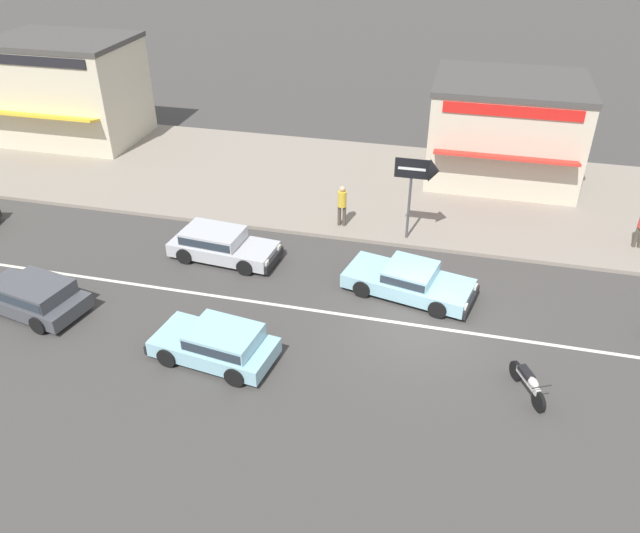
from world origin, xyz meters
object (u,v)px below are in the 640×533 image
motorcycle_1 (528,382)px  pedestrian_mid_kerb (342,203)px  hatchback_silver_3 (220,244)px  arrow_signboard (428,173)px  hatchback_dark_grey_4 (33,295)px  shopfront_corner_warung (505,129)px  shopfront_mid_block (69,89)px  sedan_pale_blue_1 (409,280)px  hatchback_pale_blue_5 (218,343)px

motorcycle_1 → pedestrian_mid_kerb: size_ratio=0.97×
hatchback_silver_3 → pedestrian_mid_kerb: pedestrian_mid_kerb is taller
arrow_signboard → pedestrian_mid_kerb: 3.69m
arrow_signboard → pedestrian_mid_kerb: size_ratio=1.93×
hatchback_dark_grey_4 → shopfront_corner_warung: 20.41m
arrow_signboard → shopfront_mid_block: shopfront_mid_block is taller
sedan_pale_blue_1 → arrow_signboard: bearing=88.6°
motorcycle_1 → shopfront_corner_warung: size_ratio=0.25×
hatchback_dark_grey_4 → hatchback_pale_blue_5: 6.67m
arrow_signboard → hatchback_pale_blue_5: bearing=-121.7°
hatchback_pale_blue_5 → shopfront_mid_block: size_ratio=0.56×
sedan_pale_blue_1 → pedestrian_mid_kerb: size_ratio=2.70×
sedan_pale_blue_1 → shopfront_corner_warung: size_ratio=0.70×
hatchback_dark_grey_4 → motorcycle_1: (15.26, -0.21, -0.17)m
arrow_signboard → hatchback_dark_grey_4: bearing=-147.8°
hatchback_pale_blue_5 → shopfront_corner_warung: shopfront_corner_warung is taller
pedestrian_mid_kerb → shopfront_corner_warung: (6.02, 6.55, 1.21)m
motorcycle_1 → sedan_pale_blue_1: bearing=132.4°
pedestrian_mid_kerb → shopfront_mid_block: size_ratio=0.25×
sedan_pale_blue_1 → hatchback_pale_blue_5: hatchback_pale_blue_5 is taller
motorcycle_1 → shopfront_mid_block: bearing=147.6°
pedestrian_mid_kerb → hatchback_silver_3: bearing=-140.0°
hatchback_dark_grey_4 → arrow_signboard: arrow_signboard is taller
hatchback_pale_blue_5 → shopfront_mid_block: 20.36m
pedestrian_mid_kerb → shopfront_corner_warung: shopfront_corner_warung is taller
motorcycle_1 → arrow_signboard: size_ratio=0.50×
hatchback_silver_3 → shopfront_mid_block: (-11.73, 9.51, 2.10)m
sedan_pale_blue_1 → arrow_signboard: (0.08, 3.50, 2.35)m
hatchback_silver_3 → hatchback_pale_blue_5: 5.72m
arrow_signboard → motorcycle_1: bearing=-64.5°
pedestrian_mid_kerb → hatchback_pale_blue_5: bearing=-102.0°
hatchback_dark_grey_4 → shopfront_mid_block: size_ratio=0.59×
hatchback_pale_blue_5 → pedestrian_mid_kerb: bearing=78.0°
hatchback_pale_blue_5 → hatchback_silver_3: bearing=110.8°
pedestrian_mid_kerb → shopfront_mid_block: shopfront_mid_block is taller
hatchback_dark_grey_4 → hatchback_pale_blue_5: (6.62, -0.83, -0.00)m
sedan_pale_blue_1 → hatchback_dark_grey_4: size_ratio=1.15×
hatchback_silver_3 → pedestrian_mid_kerb: size_ratio=2.41×
hatchback_dark_grey_4 → shopfront_corner_warung: size_ratio=0.61×
hatchback_dark_grey_4 → hatchback_pale_blue_5: same height
hatchback_pale_blue_5 → shopfront_mid_block: bearing=132.8°
hatchback_dark_grey_4 → pedestrian_mid_kerb: size_ratio=2.35×
shopfront_corner_warung → shopfront_mid_block: 21.60m
motorcycle_1 → pedestrian_mid_kerb: bearing=130.6°
sedan_pale_blue_1 → pedestrian_mid_kerb: (-3.14, 3.91, 0.61)m
hatchback_silver_3 → shopfront_corner_warung: shopfront_corner_warung is taller
shopfront_corner_warung → shopfront_mid_block: shopfront_mid_block is taller
arrow_signboard → shopfront_corner_warung: (2.80, 6.96, -0.53)m
hatchback_pale_blue_5 → arrow_signboard: size_ratio=1.17×
shopfront_mid_block → pedestrian_mid_kerb: bearing=-22.0°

